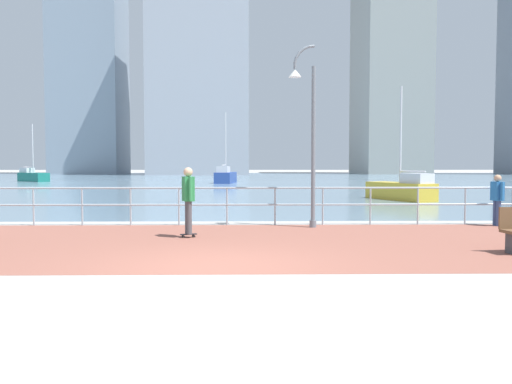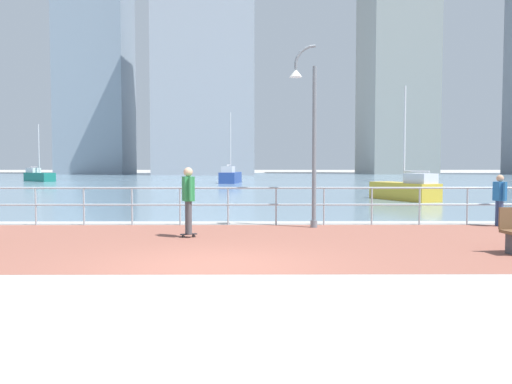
{
  "view_description": "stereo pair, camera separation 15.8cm",
  "coord_description": "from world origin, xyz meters",
  "px_view_note": "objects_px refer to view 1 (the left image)",
  "views": [
    {
      "loc": [
        0.56,
        -8.9,
        1.78
      ],
      "look_at": [
        0.8,
        3.72,
        1.1
      ],
      "focal_mm": 36.47,
      "sensor_mm": 36.0,
      "label": 1
    },
    {
      "loc": [
        0.72,
        -8.9,
        1.78
      ],
      "look_at": [
        0.8,
        3.72,
        1.1
      ],
      "focal_mm": 36.47,
      "sensor_mm": 36.0,
      "label": 2
    }
  ],
  "objects_px": {
    "lamppost": "(308,127)",
    "skateboarder": "(188,196)",
    "sailboat_teal": "(402,189)",
    "sailboat_red": "(225,176)",
    "sailboat_yellow": "(33,176)",
    "bystander": "(497,196)"
  },
  "relations": [
    {
      "from": "bystander",
      "to": "lamppost",
      "type": "bearing_deg",
      "value": -177.05
    },
    {
      "from": "lamppost",
      "to": "sailboat_red",
      "type": "bearing_deg",
      "value": 96.08
    },
    {
      "from": "sailboat_teal",
      "to": "lamppost",
      "type": "bearing_deg",
      "value": -118.46
    },
    {
      "from": "sailboat_yellow",
      "to": "sailboat_teal",
      "type": "xyz_separation_m",
      "value": [
        29.59,
        -27.98,
        -0.02
      ]
    },
    {
      "from": "skateboarder",
      "to": "sailboat_yellow",
      "type": "xyz_separation_m",
      "value": [
        -20.46,
        41.01,
        -0.46
      ]
    },
    {
      "from": "sailboat_yellow",
      "to": "sailboat_teal",
      "type": "bearing_deg",
      "value": -43.4
    },
    {
      "from": "sailboat_yellow",
      "to": "skateboarder",
      "type": "bearing_deg",
      "value": -63.48
    },
    {
      "from": "bystander",
      "to": "sailboat_red",
      "type": "xyz_separation_m",
      "value": [
        -9.16,
        34.04,
        -0.22
      ]
    },
    {
      "from": "sailboat_red",
      "to": "sailboat_yellow",
      "type": "xyz_separation_m",
      "value": [
        -19.91,
        4.74,
        -0.07
      ]
    },
    {
      "from": "bystander",
      "to": "sailboat_red",
      "type": "bearing_deg",
      "value": 105.07
    },
    {
      "from": "lamppost",
      "to": "skateboarder",
      "type": "height_order",
      "value": "lamppost"
    },
    {
      "from": "skateboarder",
      "to": "bystander",
      "type": "distance_m",
      "value": 8.9
    },
    {
      "from": "bystander",
      "to": "sailboat_teal",
      "type": "xyz_separation_m",
      "value": [
        0.51,
        10.81,
        -0.32
      ]
    },
    {
      "from": "bystander",
      "to": "sailboat_teal",
      "type": "height_order",
      "value": "sailboat_teal"
    },
    {
      "from": "lamppost",
      "to": "skateboarder",
      "type": "distance_m",
      "value": 4.08
    },
    {
      "from": "lamppost",
      "to": "sailboat_yellow",
      "type": "bearing_deg",
      "value": 121.1
    },
    {
      "from": "skateboarder",
      "to": "sailboat_teal",
      "type": "xyz_separation_m",
      "value": [
        9.13,
        13.03,
        -0.48
      ]
    },
    {
      "from": "skateboarder",
      "to": "sailboat_yellow",
      "type": "bearing_deg",
      "value": 116.52
    },
    {
      "from": "skateboarder",
      "to": "sailboat_teal",
      "type": "relative_size",
      "value": 0.3
    },
    {
      "from": "lamppost",
      "to": "bystander",
      "type": "distance_m",
      "value": 5.85
    },
    {
      "from": "sailboat_teal",
      "to": "bystander",
      "type": "bearing_deg",
      "value": -92.7
    },
    {
      "from": "lamppost",
      "to": "skateboarder",
      "type": "xyz_separation_m",
      "value": [
        -3.11,
        -1.93,
        -1.79
      ]
    }
  ]
}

